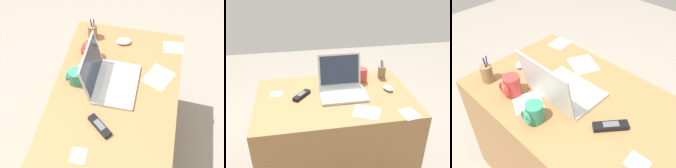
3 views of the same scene
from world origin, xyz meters
TOP-DOWN VIEW (x-y plane):
  - ground_plane at (0.00, 0.00)m, footprint 6.00×6.00m
  - desk at (0.00, 0.00)m, footprint 1.11×0.72m
  - laptop at (0.06, 0.05)m, footprint 0.33×0.29m
  - computer_mouse at (0.41, 0.02)m, footprint 0.08×0.11m
  - coffee_mug_white at (0.04, 0.24)m, footprint 0.08×0.09m
  - coffee_mug_tall at (0.25, 0.20)m, footprint 0.08×0.09m
  - cordless_phone at (-0.23, 0.04)m, footprint 0.13×0.15m
  - pen_holder at (0.43, 0.23)m, footprint 0.06×0.06m
  - paper_note_near_laptop at (0.15, 0.19)m, footprint 0.18×0.18m
  - paper_note_left at (0.43, -0.30)m, footprint 0.12×0.14m
  - paper_note_right at (0.17, -0.24)m, footprint 0.21×0.20m
  - paper_note_front at (-0.41, 0.10)m, footprint 0.09×0.08m

SIDE VIEW (x-z plane):
  - ground_plane at x=0.00m, z-range 0.00..0.00m
  - desk at x=0.00m, z-range 0.00..0.73m
  - paper_note_near_laptop at x=0.15m, z-range 0.73..0.73m
  - paper_note_left at x=0.43m, z-range 0.73..0.73m
  - paper_note_right at x=0.17m, z-range 0.73..0.73m
  - paper_note_front at x=-0.41m, z-range 0.73..0.73m
  - cordless_phone at x=-0.23m, z-range 0.73..0.76m
  - computer_mouse at x=0.41m, z-range 0.73..0.76m
  - coffee_mug_white at x=0.04m, z-range 0.73..0.83m
  - pen_holder at x=0.43m, z-range 0.70..0.86m
  - laptop at x=0.06m, z-range 0.66..0.91m
  - coffee_mug_tall at x=0.25m, z-range 0.73..0.84m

